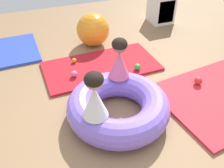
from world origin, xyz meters
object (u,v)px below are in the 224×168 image
at_px(play_ball_red, 198,81).
at_px(exercise_ball_large, 93,30).
at_px(play_ball_green, 137,67).
at_px(play_ball_orange, 74,60).
at_px(child_in_pink, 119,58).
at_px(child_in_white, 95,96).
at_px(storage_cube, 162,9).
at_px(inflatable_cushion, 118,106).
at_px(play_ball_pink, 74,74).

bearing_deg(play_ball_red, exercise_ball_large, 120.03).
height_order(play_ball_red, play_ball_green, play_ball_red).
bearing_deg(play_ball_orange, play_ball_green, -32.48).
height_order(child_in_pink, play_ball_red, child_in_pink).
xyz_separation_m(child_in_white, storage_cube, (2.20, 2.48, -0.30)).
bearing_deg(exercise_ball_large, play_ball_orange, -132.17).
height_order(child_in_pink, play_ball_green, child_in_pink).
relative_size(child_in_pink, play_ball_red, 4.62).
distance_m(inflatable_cushion, play_ball_orange, 1.32).
distance_m(play_ball_green, play_ball_pink, 0.93).
relative_size(child_in_pink, play_ball_pink, 5.37).
bearing_deg(play_ball_pink, play_ball_orange, 76.40).
height_order(play_ball_red, exercise_ball_large, exercise_ball_large).
height_order(play_ball_green, play_ball_orange, play_ball_green).
xyz_separation_m(child_in_pink, play_ball_pink, (-0.45, 0.58, -0.49)).
relative_size(inflatable_cushion, play_ball_orange, 16.23).
bearing_deg(play_ball_pink, child_in_pink, -52.22).
bearing_deg(child_in_pink, play_ball_green, 157.45).
bearing_deg(play_ball_red, inflatable_cushion, -172.61).
bearing_deg(inflatable_cushion, play_ball_pink, 107.62).
xyz_separation_m(child_in_white, play_ball_red, (1.57, 0.36, -0.48)).
distance_m(child_in_pink, play_ball_green, 0.80).
bearing_deg(play_ball_pink, storage_cube, 31.93).
distance_m(play_ball_green, exercise_ball_large, 1.13).
bearing_deg(exercise_ball_large, play_ball_pink, -122.29).
xyz_separation_m(child_in_white, play_ball_pink, (0.03, 1.13, -0.49)).
bearing_deg(play_ball_red, play_ball_green, 135.20).
xyz_separation_m(play_ball_green, exercise_ball_large, (-0.35, 1.06, 0.19)).
bearing_deg(play_ball_green, storage_cube, 50.31).
xyz_separation_m(child_in_white, exercise_ball_large, (0.60, 2.04, -0.30)).
bearing_deg(play_ball_red, storage_cube, 73.48).
relative_size(exercise_ball_large, storage_cube, 1.00).
xyz_separation_m(play_ball_red, storage_cube, (0.63, 2.12, 0.19)).
distance_m(inflatable_cushion, exercise_ball_large, 1.86).
relative_size(child_in_pink, exercise_ball_large, 0.90).
bearing_deg(play_ball_orange, child_in_white, -94.71).
bearing_deg(storage_cube, play_ball_red, -106.52).
bearing_deg(play_ball_red, play_ball_orange, 141.72).
bearing_deg(play_ball_orange, play_ball_pink, -103.60).
xyz_separation_m(child_in_pink, play_ball_red, (1.09, -0.19, -0.48)).
bearing_deg(play_ball_pink, child_in_white, -91.71).
bearing_deg(play_ball_pink, play_ball_red, -26.60).
bearing_deg(inflatable_cushion, exercise_ball_large, 81.48).
relative_size(inflatable_cushion, play_ball_red, 10.85).
bearing_deg(play_ball_red, child_in_pink, 169.93).
height_order(inflatable_cushion, play_ball_red, inflatable_cushion).
relative_size(child_in_white, storage_cube, 0.92).
xyz_separation_m(child_in_pink, exercise_ball_large, (0.12, 1.48, -0.29)).
bearing_deg(child_in_white, play_ball_orange, -86.91).
xyz_separation_m(child_in_white, play_ball_green, (0.95, 0.98, -0.49)).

